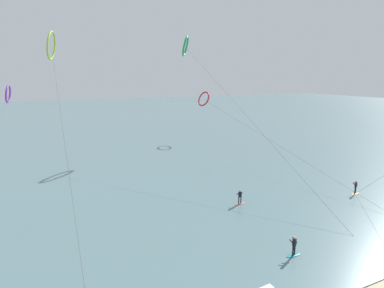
{
  "coord_description": "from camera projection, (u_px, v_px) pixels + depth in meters",
  "views": [
    {
      "loc": [
        -12.46,
        -6.43,
        14.39
      ],
      "look_at": [
        0.0,
        20.46,
        7.88
      ],
      "focal_mm": 28.61,
      "sensor_mm": 36.0,
      "label": 1
    }
  ],
  "objects": [
    {
      "name": "surfer_teal",
      "position": [
        294.0,
        247.0,
        24.9
      ],
      "size": [
        1.4,
        0.64,
        1.7
      ],
      "rotation": [
        0.0,
        0.0,
        3.45
      ],
      "color": "teal",
      "rests_on": "ground"
    },
    {
      "name": "kite_emerald",
      "position": [
        186.0,
        46.0,
        62.16
      ],
      "size": [
        3.55,
        44.89,
        22.63
      ],
      "rotation": [
        0.0,
        0.0,
        4.17
      ],
      "color": "#199351",
      "rests_on": "ground"
    },
    {
      "name": "kite_lime",
      "position": [
        51.0,
        46.0,
        47.03
      ],
      "size": [
        2.09,
        40.28,
        21.35
      ],
      "rotation": [
        0.0,
        0.0,
        4.45
      ],
      "color": "#8CC62D",
      "rests_on": "ground"
    },
    {
      "name": "surfer_coral",
      "position": [
        240.0,
        198.0,
        35.08
      ],
      "size": [
        1.4,
        0.58,
        1.7
      ],
      "rotation": [
        0.0,
        0.0,
        6.25
      ],
      "color": "#EA7260",
      "rests_on": "ground"
    },
    {
      "name": "kite_crimson",
      "position": [
        204.0,
        99.0,
        70.77
      ],
      "size": [
        2.42,
        48.39,
        11.18
      ],
      "rotation": [
        0.0,
        0.0,
        4.93
      ],
      "color": "red",
      "rests_on": "ground"
    },
    {
      "name": "surfer_amber",
      "position": [
        355.0,
        188.0,
        38.18
      ],
      "size": [
        1.4,
        0.65,
        1.7
      ],
      "rotation": [
        0.0,
        0.0,
        3.49
      ],
      "color": "orange",
      "rests_on": "ground"
    },
    {
      "name": "kite_violet",
      "position": [
        8.0,
        94.0,
        53.32
      ],
      "size": [
        1.32,
        49.33,
        13.13
      ],
      "rotation": [
        0.0,
        0.0,
        4.6
      ],
      "color": "purple",
      "rests_on": "ground"
    },
    {
      "name": "sea_water",
      "position": [
        90.0,
        119.0,
        107.36
      ],
      "size": [
        400.0,
        200.0,
        0.08
      ],
      "primitive_type": "cube",
      "color": "slate",
      "rests_on": "ground"
    }
  ]
}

